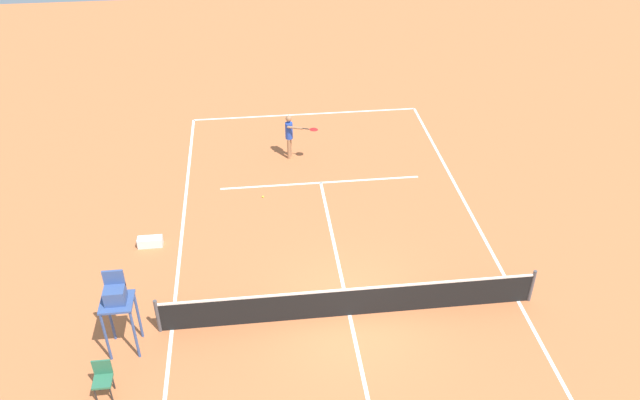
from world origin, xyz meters
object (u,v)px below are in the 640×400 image
courtside_chair_near (103,377)px  umpire_chair (117,301)px  player_serving (290,133)px  equipment_bag (150,242)px  tennis_ball (263,197)px

courtside_chair_near → umpire_chair: bearing=-102.0°
umpire_chair → courtside_chair_near: umpire_chair is taller
player_serving → equipment_bag: 6.95m
player_serving → umpire_chair: size_ratio=0.73×
tennis_ball → equipment_bag: equipment_bag is taller
player_serving → umpire_chair: bearing=-9.7°
umpire_chair → equipment_bag: size_ratio=3.17×
player_serving → courtside_chair_near: player_serving is taller
player_serving → equipment_bag: bearing=-25.4°
umpire_chair → player_serving: bearing=-118.3°
player_serving → courtside_chair_near: (5.26, 10.62, -0.52)m
player_serving → umpire_chair: 10.45m
tennis_ball → umpire_chair: (3.76, 6.53, 1.57)m
tennis_ball → courtside_chair_near: size_ratio=0.07×
player_serving → courtside_chair_near: bearing=-7.7°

